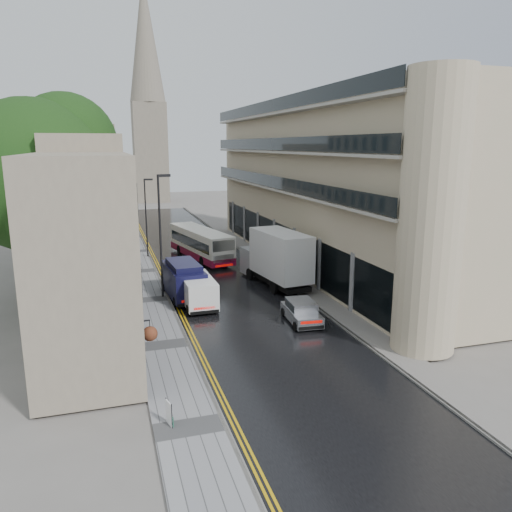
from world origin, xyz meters
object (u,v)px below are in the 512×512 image
cream_bus (202,251)px  lamp_post_near (160,237)px  navy_van (175,287)px  white_lorry (274,265)px  tree_far (58,194)px  pedestrian (132,264)px  lamp_post_far (146,218)px  white_van (188,299)px  estate_sign (169,413)px  silver_hatchback (296,319)px  tree_near (37,202)px

cream_bus → lamp_post_near: size_ratio=1.21×
navy_van → lamp_post_near: 3.79m
white_lorry → navy_van: 7.32m
tree_far → navy_van: size_ratio=2.33×
lamp_post_near → pedestrian: bearing=86.2°
pedestrian → lamp_post_far: (1.84, 6.63, 2.76)m
lamp_post_near → white_van: bearing=-92.6°
white_lorry → pedestrian: 12.47m
white_lorry → estate_sign: size_ratio=8.64×
cream_bus → navy_van: bearing=-121.9°
cream_bus → lamp_post_near: (-4.46, -8.45, 2.92)m
white_lorry → silver_hatchback: size_ratio=2.21×
cream_bus → pedestrian: (-6.14, -1.71, -0.40)m
tree_near → estate_sign: size_ratio=14.76×
navy_van → estate_sign: navy_van is taller
white_van → lamp_post_far: lamp_post_far is taller
tree_near → navy_van: size_ratio=2.60×
tree_near → lamp_post_far: size_ratio=1.90×
cream_bus → lamp_post_far: 6.95m
pedestrian → tree_near: bearing=33.9°
tree_near → lamp_post_far: (7.79, 13.02, -3.17)m
estate_sign → tree_far: bearing=86.9°
lamp_post_near → silver_hatchback: bearing=-70.5°
tree_near → estate_sign: 19.10m
white_van → estate_sign: size_ratio=4.79×
silver_hatchback → tree_near: bearing=151.8°
silver_hatchback → lamp_post_near: (-6.61, 8.66, 3.63)m
tree_far → lamp_post_far: size_ratio=1.70×
white_lorry → lamp_post_near: (-7.77, 1.32, 2.18)m
tree_near → pedestrian: size_ratio=7.80×
tree_near → cream_bus: (12.10, 8.10, -5.53)m
tree_near → pedestrian: bearing=47.0°
silver_hatchback → lamp_post_far: (-6.45, 22.03, 3.07)m
pedestrian → cream_bus: bearing=-177.6°
silver_hatchback → lamp_post_far: bearing=110.4°
cream_bus → white_lorry: (3.31, -9.77, 0.74)m
pedestrian → lamp_post_near: 7.70m
lamp_post_far → white_van: bearing=-81.3°
cream_bus → estate_sign: cream_bus is taller
white_lorry → pedestrian: white_lorry is taller
lamp_post_near → tree_near: bearing=159.6°
silver_hatchback → white_van: white_van is taller
pedestrian → lamp_post_near: lamp_post_near is taller
lamp_post_near → estate_sign: bearing=-113.7°
tree_near → silver_hatchback: bearing=-32.3°
navy_van → silver_hatchback: bearing=-50.4°
lamp_post_near → estate_sign: (-1.71, -16.66, -3.74)m
lamp_post_far → white_lorry: bearing=-57.0°
tree_far → white_lorry: (15.11, -14.66, -4.08)m
white_lorry → silver_hatchback: white_lorry is taller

